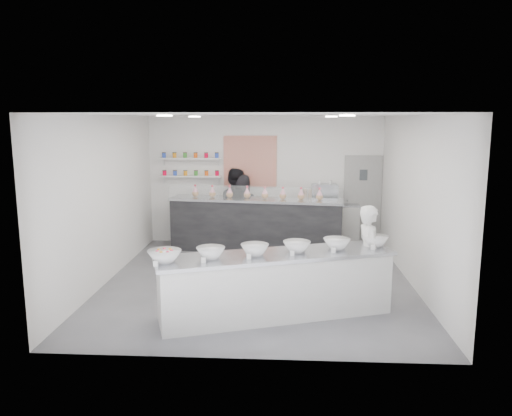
{
  "coord_description": "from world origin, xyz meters",
  "views": [
    {
      "loc": [
        0.46,
        -8.73,
        2.92
      ],
      "look_at": [
        -0.06,
        0.4,
        1.3
      ],
      "focal_mm": 35.0,
      "sensor_mm": 36.0,
      "label": 1
    }
  ],
  "objects_px": {
    "espresso_machine": "(325,195)",
    "staff_right": "(242,210)",
    "espresso_ledge": "(330,225)",
    "woman_prep": "(369,256)",
    "staff_left": "(234,207)",
    "back_bar": "(256,225)",
    "prep_counter": "(276,285)"
  },
  "relations": [
    {
      "from": "back_bar",
      "to": "espresso_machine",
      "type": "height_order",
      "value": "espresso_machine"
    },
    {
      "from": "prep_counter",
      "to": "espresso_machine",
      "type": "xyz_separation_m",
      "value": [
        1.05,
        4.39,
        0.72
      ]
    },
    {
      "from": "prep_counter",
      "to": "back_bar",
      "type": "distance_m",
      "value": 3.81
    },
    {
      "from": "espresso_ledge",
      "to": "back_bar",
      "type": "bearing_deg",
      "value": -160.25
    },
    {
      "from": "espresso_ledge",
      "to": "espresso_machine",
      "type": "relative_size",
      "value": 2.17
    },
    {
      "from": "staff_right",
      "to": "espresso_ledge",
      "type": "bearing_deg",
      "value": 165.4
    },
    {
      "from": "woman_prep",
      "to": "staff_right",
      "type": "relative_size",
      "value": 0.95
    },
    {
      "from": "prep_counter",
      "to": "back_bar",
      "type": "bearing_deg",
      "value": 78.86
    },
    {
      "from": "back_bar",
      "to": "espresso_machine",
      "type": "relative_size",
      "value": 6.38
    },
    {
      "from": "espresso_ledge",
      "to": "staff_left",
      "type": "height_order",
      "value": "staff_left"
    },
    {
      "from": "prep_counter",
      "to": "staff_right",
      "type": "bearing_deg",
      "value": 82.8
    },
    {
      "from": "espresso_machine",
      "to": "woman_prep",
      "type": "height_order",
      "value": "woman_prep"
    },
    {
      "from": "staff_right",
      "to": "woman_prep",
      "type": "bearing_deg",
      "value": 103.1
    },
    {
      "from": "espresso_machine",
      "to": "staff_left",
      "type": "distance_m",
      "value": 2.12
    },
    {
      "from": "espresso_machine",
      "to": "staff_right",
      "type": "height_order",
      "value": "staff_right"
    },
    {
      "from": "staff_right",
      "to": "espresso_machine",
      "type": "bearing_deg",
      "value": 165.8
    },
    {
      "from": "prep_counter",
      "to": "staff_right",
      "type": "height_order",
      "value": "staff_right"
    },
    {
      "from": "espresso_ledge",
      "to": "woman_prep",
      "type": "distance_m",
      "value": 3.83
    },
    {
      "from": "espresso_machine",
      "to": "woman_prep",
      "type": "bearing_deg",
      "value": -83.86
    },
    {
      "from": "espresso_machine",
      "to": "staff_right",
      "type": "relative_size",
      "value": 0.35
    },
    {
      "from": "woman_prep",
      "to": "espresso_ledge",
      "type": "bearing_deg",
      "value": -7.0
    },
    {
      "from": "prep_counter",
      "to": "staff_left",
      "type": "bearing_deg",
      "value": 85.02
    },
    {
      "from": "back_bar",
      "to": "espresso_ledge",
      "type": "relative_size",
      "value": 2.94
    },
    {
      "from": "back_bar",
      "to": "espresso_machine",
      "type": "xyz_separation_m",
      "value": [
        1.56,
        0.62,
        0.61
      ]
    },
    {
      "from": "prep_counter",
      "to": "back_bar",
      "type": "relative_size",
      "value": 0.92
    },
    {
      "from": "espresso_machine",
      "to": "prep_counter",
      "type": "bearing_deg",
      "value": -103.42
    },
    {
      "from": "prep_counter",
      "to": "staff_left",
      "type": "relative_size",
      "value": 1.95
    },
    {
      "from": "prep_counter",
      "to": "woman_prep",
      "type": "bearing_deg",
      "value": 2.65
    },
    {
      "from": "prep_counter",
      "to": "staff_right",
      "type": "relative_size",
      "value": 2.09
    },
    {
      "from": "back_bar",
      "to": "staff_right",
      "type": "xyz_separation_m",
      "value": [
        -0.36,
        0.44,
        0.25
      ]
    },
    {
      "from": "prep_counter",
      "to": "back_bar",
      "type": "height_order",
      "value": "back_bar"
    },
    {
      "from": "back_bar",
      "to": "woman_prep",
      "type": "height_order",
      "value": "woman_prep"
    }
  ]
}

